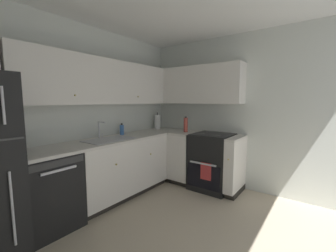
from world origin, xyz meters
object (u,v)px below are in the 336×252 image
object	(u,v)px
dishwasher	(47,191)
oven_range	(212,161)
soap_bottle	(122,130)
paper_towel_roll	(157,122)
oil_bottle	(186,125)

from	to	relation	value
dishwasher	oven_range	size ratio (longest dim) A/B	0.82
soap_bottle	paper_towel_roll	bearing A→B (deg)	-1.30
paper_towel_roll	oil_bottle	world-z (taller)	paper_towel_roll
soap_bottle	paper_towel_roll	world-z (taller)	paper_towel_roll
dishwasher	soap_bottle	world-z (taller)	soap_bottle
paper_towel_roll	oil_bottle	distance (m)	0.65
dishwasher	oil_bottle	world-z (taller)	oil_bottle
paper_towel_roll	oil_bottle	bearing A→B (deg)	-90.98
soap_bottle	dishwasher	bearing A→B (deg)	-171.91
dishwasher	oven_range	bearing A→B (deg)	-24.91
oven_range	soap_bottle	distance (m)	1.57
oven_range	soap_bottle	xyz separation A→B (m)	(-0.89, 1.18, 0.52)
dishwasher	oil_bottle	xyz separation A→B (m)	(2.14, -0.49, 0.59)
dishwasher	soap_bottle	xyz separation A→B (m)	(1.27, 0.18, 0.55)
soap_bottle	oil_bottle	size ratio (longest dim) A/B	0.68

